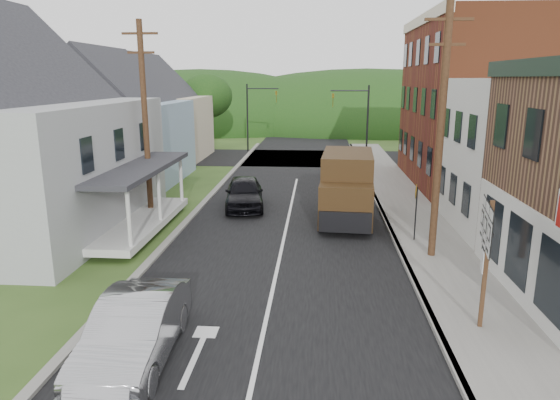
% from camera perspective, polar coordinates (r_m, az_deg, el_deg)
% --- Properties ---
extents(ground, '(120.00, 120.00, 0.00)m').
position_cam_1_polar(ground, '(15.77, -0.92, -10.61)').
color(ground, '#2D4719').
rests_on(ground, ground).
extents(road, '(9.00, 90.00, 0.02)m').
position_cam_1_polar(road, '(25.19, 1.16, -1.20)').
color(road, black).
rests_on(road, ground).
extents(cross_road, '(60.00, 9.00, 0.02)m').
position_cam_1_polar(cross_road, '(41.83, 2.47, 4.81)').
color(cross_road, black).
rests_on(cross_road, ground).
extents(sidewalk_right, '(2.80, 55.00, 0.15)m').
position_cam_1_polar(sidewalk_right, '(23.65, 15.31, -2.51)').
color(sidewalk_right, slate).
rests_on(sidewalk_right, ground).
extents(curb_right, '(0.20, 55.00, 0.15)m').
position_cam_1_polar(curb_right, '(23.43, 12.07, -2.48)').
color(curb_right, slate).
rests_on(curb_right, ground).
extents(curb_left, '(0.30, 55.00, 0.12)m').
position_cam_1_polar(curb_left, '(23.97, -10.29, -2.06)').
color(curb_left, slate).
rests_on(curb_left, ground).
extents(storefront_white, '(8.00, 7.00, 6.50)m').
position_cam_1_polar(storefront_white, '(24.19, 28.71, 4.34)').
color(storefront_white, silver).
rests_on(storefront_white, ground).
extents(storefront_red, '(8.00, 12.00, 10.00)m').
position_cam_1_polar(storefront_red, '(32.88, 22.35, 10.14)').
color(storefront_red, brown).
rests_on(storefront_red, ground).
extents(house_gray, '(10.20, 12.24, 8.35)m').
position_cam_1_polar(house_gray, '(24.40, -29.04, 6.71)').
color(house_gray, '#A7AAAD').
rests_on(house_gray, ground).
extents(house_blue, '(7.14, 8.16, 7.28)m').
position_cam_1_polar(house_blue, '(33.76, -17.29, 8.38)').
color(house_blue, '#93AFC9').
rests_on(house_blue, ground).
extents(house_cream, '(7.14, 8.16, 7.28)m').
position_cam_1_polar(house_cream, '(42.39, -13.48, 9.60)').
color(house_cream, beige).
rests_on(house_cream, ground).
extents(utility_pole_right, '(1.60, 0.26, 9.00)m').
position_cam_1_polar(utility_pole_right, '(18.40, 17.87, 7.34)').
color(utility_pole_right, '#472D19').
rests_on(utility_pole_right, ground).
extents(utility_pole_left, '(1.60, 0.26, 9.00)m').
position_cam_1_polar(utility_pole_left, '(23.71, -15.15, 8.82)').
color(utility_pole_left, '#472D19').
rests_on(utility_pole_left, ground).
extents(traffic_signal_right, '(2.87, 0.20, 6.00)m').
position_cam_1_polar(traffic_signal_right, '(38.02, 8.93, 9.46)').
color(traffic_signal_right, black).
rests_on(traffic_signal_right, ground).
extents(traffic_signal_left, '(2.87, 0.20, 6.00)m').
position_cam_1_polar(traffic_signal_left, '(45.24, -2.87, 10.28)').
color(traffic_signal_left, black).
rests_on(traffic_signal_left, ground).
extents(tree_left_c, '(5.80, 5.80, 8.41)m').
position_cam_1_polar(tree_left_c, '(39.88, -26.89, 11.51)').
color(tree_left_c, '#382616').
rests_on(tree_left_c, ground).
extents(tree_left_d, '(4.80, 4.80, 6.94)m').
position_cam_1_polar(tree_left_d, '(47.47, -8.41, 11.67)').
color(tree_left_d, '#382616').
rests_on(tree_left_d, ground).
extents(forested_ridge, '(90.00, 30.00, 16.00)m').
position_cam_1_polar(forested_ridge, '(69.62, 3.27, 8.39)').
color(forested_ridge, '#143811').
rests_on(forested_ridge, ground).
extents(silver_sedan, '(1.84, 4.81, 1.57)m').
position_cam_1_polar(silver_sedan, '(12.45, -16.27, -14.20)').
color(silver_sedan, '#A2A2A6').
rests_on(silver_sedan, ground).
extents(dark_sedan, '(2.50, 4.87, 1.59)m').
position_cam_1_polar(dark_sedan, '(25.54, -4.10, 0.81)').
color(dark_sedan, black).
rests_on(dark_sedan, ground).
extents(delivery_van, '(2.67, 5.77, 3.15)m').
position_cam_1_polar(delivery_van, '(23.25, 7.65, 1.45)').
color(delivery_van, '#311F0D').
rests_on(delivery_van, ground).
extents(route_sign_cluster, '(0.44, 1.93, 3.41)m').
position_cam_1_polar(route_sign_cluster, '(13.72, 22.46, -4.92)').
color(route_sign_cluster, '#472D19').
rests_on(route_sign_cluster, sidewalk_right).
extents(warning_sign, '(0.18, 0.63, 2.33)m').
position_cam_1_polar(warning_sign, '(20.54, 15.26, -0.44)').
color(warning_sign, black).
rests_on(warning_sign, sidewalk_right).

